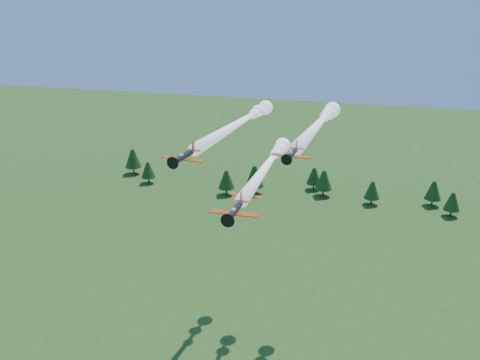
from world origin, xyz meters
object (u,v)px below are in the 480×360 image
(plane_right, at_px, (320,122))
(plane_slot, at_px, (246,193))
(plane_left, at_px, (240,122))
(plane_lead, at_px, (268,164))

(plane_right, distance_m, plane_slot, 23.34)
(plane_left, xyz_separation_m, plane_right, (18.51, -2.99, 1.90))
(plane_lead, distance_m, plane_slot, 11.94)
(plane_left, relative_size, plane_right, 1.18)
(plane_lead, distance_m, plane_right, 14.30)
(plane_right, bearing_deg, plane_lead, -150.10)
(plane_right, height_order, plane_slot, plane_right)
(plane_left, xyz_separation_m, plane_slot, (6.59, -19.47, -9.56))
(plane_lead, relative_size, plane_right, 1.10)
(plane_left, height_order, plane_slot, plane_left)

